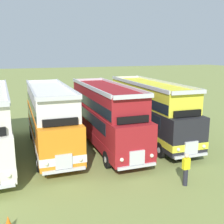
% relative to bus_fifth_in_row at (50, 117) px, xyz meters
% --- Properties ---
extents(bus_fifth_in_row, '(2.77, 10.15, 4.52)m').
position_rel_bus_fifth_in_row_xyz_m(bus_fifth_in_row, '(0.00, 0.00, 0.00)').
color(bus_fifth_in_row, orange).
rests_on(bus_fifth_in_row, ground).
extents(bus_sixth_in_row, '(2.77, 10.84, 4.52)m').
position_rel_bus_fifth_in_row_xyz_m(bus_sixth_in_row, '(3.85, -0.54, 0.00)').
color(bus_sixth_in_row, maroon).
rests_on(bus_sixth_in_row, ground).
extents(bus_seventh_in_row, '(2.95, 11.49, 4.52)m').
position_rel_bus_fifth_in_row_xyz_m(bus_seventh_in_row, '(7.69, 0.01, 0.01)').
color(bus_seventh_in_row, black).
rests_on(bus_seventh_in_row, ground).
extents(cone_near_end, '(0.36, 0.36, 0.61)m').
position_rel_bus_fifth_in_row_xyz_m(cone_near_end, '(-2.96, -8.50, -2.05)').
color(cone_near_end, orange).
rests_on(cone_near_end, ground).
extents(marshal_person, '(0.36, 0.24, 1.73)m').
position_rel_bus_fifth_in_row_xyz_m(marshal_person, '(5.62, -7.85, -1.47)').
color(marshal_person, '#23232D').
rests_on(marshal_person, ground).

